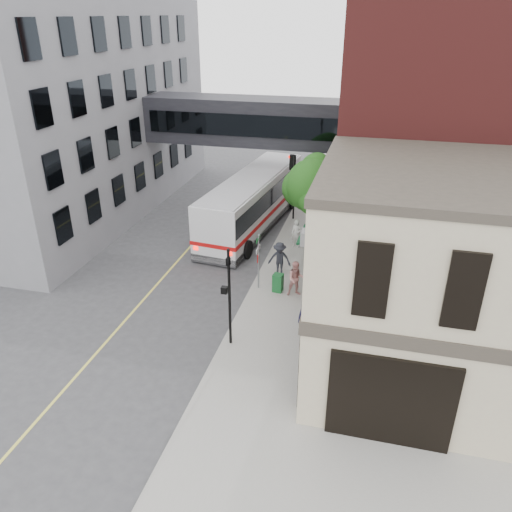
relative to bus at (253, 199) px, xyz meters
The scene contains 17 objects.
ground 15.57m from the bus, 82.44° to the right, with size 120.00×120.00×0.00m, color #38383A.
sidewalk_main 4.63m from the bus, 18.02° to the right, with size 4.00×60.00×0.15m, color gray.
corner_building 17.42m from the bus, 50.42° to the right, with size 10.19×8.12×8.45m.
brick_building 13.03m from the bus, ahead, with size 13.76×18.00×14.00m.
opposite_building 15.82m from the bus, behind, with size 14.00×24.00×14.00m, color slate.
skyway_bridge 5.38m from the bus, 109.80° to the left, with size 14.00×3.18×3.00m.
traffic_signal_near 13.57m from the bus, 79.78° to the right, with size 0.44×0.22×4.60m.
traffic_signal_far 3.17m from the bus, 36.37° to the left, with size 0.53×0.28×4.50m.
street_sign_pole 8.66m from the bus, 73.74° to the right, with size 0.08×0.75×3.00m.
street_tree 5.11m from the bus, 26.35° to the right, with size 3.80×3.20×5.60m.
lane_marking 6.38m from the bus, 119.20° to the right, with size 0.12×40.00×0.01m, color #D8CC4C.
bus is the anchor object (origin of this frame).
pedestrian_a 4.57m from the bus, 39.69° to the right, with size 0.64×0.42×1.75m, color silver.
pedestrian_b 9.70m from the bus, 62.61° to the right, with size 0.90×0.70×1.85m, color tan.
pedestrian_c 7.44m from the bus, 64.42° to the right, with size 1.24×0.71×1.92m, color #212329.
newspaper_box 9.22m from the bus, 67.54° to the right, with size 0.49×0.43×0.97m, color #125222.
sandwich_board 12.06m from the bus, 64.41° to the right, with size 0.35×0.54×0.97m, color black.
Camera 1 is at (5.85, -15.02, 13.06)m, focal length 35.00 mm.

